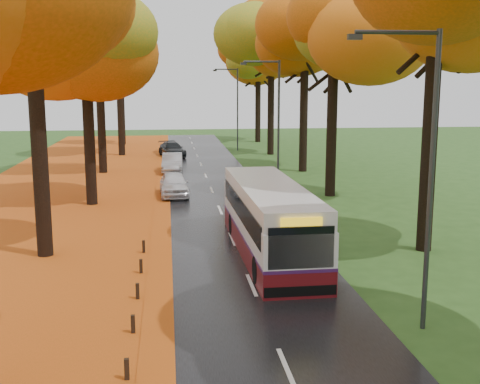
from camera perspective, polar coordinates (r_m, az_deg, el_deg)
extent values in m
cube|color=black|center=(32.68, -2.06, -1.38)|extent=(6.50, 90.00, 0.04)
cube|color=silver|center=(32.68, -2.06, -1.34)|extent=(0.12, 90.00, 0.01)
cube|color=#98440D|center=(33.19, -17.74, -1.71)|extent=(12.00, 90.00, 0.02)
cube|color=#C34C14|center=(32.57, -7.41, -1.46)|extent=(0.90, 90.00, 0.01)
cylinder|color=black|center=(23.97, -18.55, 4.82)|extent=(0.60, 0.60, 9.15)
cylinder|color=black|center=(33.76, -14.13, 5.52)|extent=(0.60, 0.60, 8.00)
ellipsoid|color=orange|center=(33.74, -14.51, 14.01)|extent=(9.20, 9.20, 7.18)
cylinder|color=black|center=(45.71, -13.05, 7.12)|extent=(0.60, 0.60, 8.58)
ellipsoid|color=orange|center=(45.74, -13.33, 13.83)|extent=(8.00, 8.00, 6.24)
cylinder|color=black|center=(56.59, -11.28, 8.05)|extent=(0.60, 0.60, 9.15)
ellipsoid|color=orange|center=(56.66, -11.49, 13.84)|extent=(9.20, 9.20, 7.18)
cylinder|color=black|center=(66.62, -11.14, 7.88)|extent=(0.60, 0.60, 8.00)
ellipsoid|color=orange|center=(66.60, -11.30, 12.18)|extent=(8.00, 8.00, 6.24)
cylinder|color=black|center=(24.68, 17.55, 5.09)|extent=(0.60, 0.60, 9.22)
cylinder|color=black|center=(35.79, 8.69, 6.12)|extent=(0.60, 0.60, 8.19)
ellipsoid|color=#D4590F|center=(35.79, 8.92, 14.33)|extent=(9.20, 9.20, 7.18)
cylinder|color=black|center=(45.60, 6.06, 7.40)|extent=(0.60, 0.60, 8.70)
ellipsoid|color=#D4590F|center=(45.64, 6.19, 14.23)|extent=(8.20, 8.20, 6.40)
cylinder|color=black|center=(56.25, 2.94, 8.26)|extent=(0.60, 0.60, 9.22)
ellipsoid|color=#D4590F|center=(56.33, 3.00, 14.12)|extent=(9.20, 9.20, 7.18)
cylinder|color=black|center=(68.20, 1.71, 8.20)|extent=(0.60, 0.60, 8.19)
ellipsoid|color=#D4590F|center=(68.20, 1.74, 12.51)|extent=(8.20, 8.20, 6.40)
cube|color=black|center=(14.43, -10.68, -16.20)|extent=(0.11, 0.11, 0.52)
cube|color=black|center=(16.80, -10.11, -12.25)|extent=(0.11, 0.11, 0.52)
cube|color=black|center=(19.22, -9.69, -9.28)|extent=(0.11, 0.11, 0.52)
cube|color=black|center=(21.68, -9.37, -6.97)|extent=(0.11, 0.11, 0.52)
cube|color=black|center=(24.18, -9.12, -5.15)|extent=(0.11, 0.11, 0.52)
cylinder|color=#333538|center=(16.61, 17.64, 0.62)|extent=(0.14, 0.14, 8.00)
cylinder|color=#333538|center=(16.01, 14.72, 14.43)|extent=(2.20, 0.11, 0.11)
cube|color=#333538|center=(15.64, 10.83, 14.25)|extent=(0.35, 0.18, 0.14)
cylinder|color=#333538|center=(37.62, 3.67, 6.28)|extent=(0.14, 0.14, 8.00)
cylinder|color=#333538|center=(37.36, 2.05, 12.25)|extent=(2.20, 0.11, 0.11)
cube|color=#333538|center=(37.20, 0.33, 12.08)|extent=(0.35, 0.18, 0.14)
cylinder|color=#333538|center=(59.35, -0.23, 7.79)|extent=(0.14, 0.14, 8.00)
cylinder|color=#333538|center=(59.18, -1.32, 11.56)|extent=(2.20, 0.11, 0.11)
cube|color=#333538|center=(59.08, -2.40, 11.44)|extent=(0.35, 0.18, 0.14)
cube|color=#5A0E13|center=(23.70, 2.81, -4.83)|extent=(2.54, 10.39, 0.85)
cube|color=silver|center=(23.45, 2.84, -2.39)|extent=(2.54, 10.39, 1.22)
cube|color=silver|center=(23.27, 2.86, -0.13)|extent=(2.49, 10.18, 0.66)
cube|color=#3D1751|center=(23.59, 2.82, -3.73)|extent=(2.56, 10.41, 0.11)
cube|color=black|center=(23.37, 2.84, -1.49)|extent=(2.56, 9.56, 0.80)
cube|color=black|center=(18.53, 5.82, -5.29)|extent=(2.07, 0.10, 1.32)
cube|color=yellow|center=(18.33, 5.86, -2.83)|extent=(1.29, 0.08, 0.26)
cube|color=black|center=(18.97, 5.72, -9.30)|extent=(2.31, 0.16, 0.33)
cylinder|color=black|center=(20.19, 1.72, -7.41)|extent=(0.28, 0.95, 0.94)
cylinder|color=black|center=(20.63, 7.55, -7.10)|extent=(0.28, 0.95, 0.94)
cylinder|color=black|center=(26.50, -0.68, -3.07)|extent=(0.28, 0.95, 0.94)
cylinder|color=black|center=(26.85, 3.80, -2.92)|extent=(0.28, 0.95, 0.94)
imported|color=silver|center=(35.73, -6.28, 0.73)|extent=(1.80, 4.12, 1.38)
imported|color=#9B9EA2|center=(45.42, -6.43, 2.79)|extent=(1.61, 4.23, 1.38)
imported|color=black|center=(54.79, -6.46, 4.03)|extent=(2.74, 4.74, 1.29)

